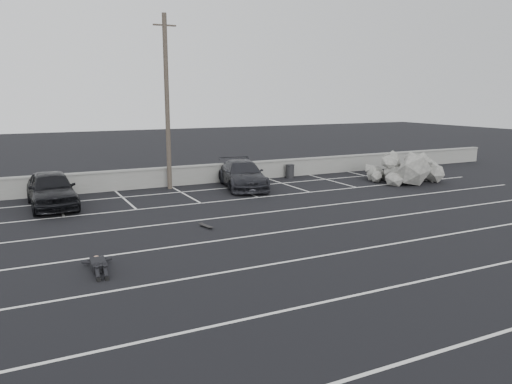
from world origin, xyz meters
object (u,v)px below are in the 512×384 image
utility_pole (167,102)px  trash_bin (290,171)px  car_left (51,189)px  car_right (243,175)px  person (98,260)px  skateboard (206,226)px  riprap_pile (410,173)px

utility_pole → trash_bin: 8.64m
car_left → trash_bin: (13.61, 2.15, -0.40)m
car_left → car_right: bearing=1.4°
utility_pole → person: 13.23m
car_left → skateboard: car_left is taller
car_right → riprap_pile: bearing=-1.4°
utility_pole → riprap_pile: 14.45m
utility_pole → riprap_pile: utility_pole is taller
utility_pole → trash_bin: bearing=1.4°
car_left → trash_bin: size_ratio=5.84×
person → car_right: bearing=50.0°
car_left → riprap_pile: size_ratio=0.97×
car_right → skateboard: size_ratio=7.17×
riprap_pile → utility_pole: bearing=163.7°
car_left → person: size_ratio=2.08×
car_left → utility_pole: size_ratio=0.53×
car_right → skateboard: (-4.72, -6.89, -0.66)m
car_right → utility_pole: bearing=169.8°
person → car_left: bearing=96.4°
trash_bin → riprap_pile: size_ratio=0.17×
riprap_pile → person: riprap_pile is taller
riprap_pile → skateboard: bearing=-162.7°
skateboard → utility_pole: bearing=70.3°
car_left → person: bearing=-88.2°
trash_bin → car_right: bearing=-156.8°
skateboard → riprap_pile: bearing=5.2°
trash_bin → person: trash_bin is taller
car_left → riprap_pile: (19.33, -1.94, -0.35)m
car_left → skateboard: (4.93, -6.44, -0.75)m
riprap_pile → trash_bin: bearing=144.5°
riprap_pile → skateboard: size_ratio=7.05×
car_left → person: (0.50, -9.25, -0.59)m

